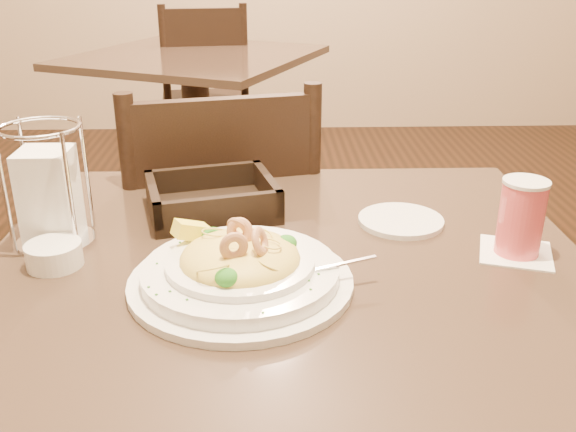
{
  "coord_description": "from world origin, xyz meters",
  "views": [
    {
      "loc": [
        -0.03,
        -0.81,
        1.18
      ],
      "look_at": [
        0.0,
        0.02,
        0.83
      ],
      "focal_mm": 40.0,
      "sensor_mm": 36.0,
      "label": 1
    }
  ],
  "objects_px": {
    "dining_chair_near": "(220,262)",
    "napkin_caddy": "(49,194)",
    "main_table": "(288,406)",
    "background_table": "(196,109)",
    "dining_chair_far": "(206,94)",
    "bread_basket": "(212,201)",
    "side_plate": "(401,221)",
    "drink_glass": "(521,218)",
    "pasta_bowl": "(240,268)",
    "butter_ramekin": "(54,255)"
  },
  "relations": [
    {
      "from": "dining_chair_near",
      "to": "napkin_caddy",
      "type": "xyz_separation_m",
      "value": [
        -0.22,
        -0.41,
        0.33
      ]
    },
    {
      "from": "main_table",
      "to": "background_table",
      "type": "bearing_deg",
      "value": 99.85
    },
    {
      "from": "dining_chair_far",
      "to": "bread_basket",
      "type": "distance_m",
      "value": 2.11
    },
    {
      "from": "main_table",
      "to": "dining_chair_far",
      "type": "relative_size",
      "value": 0.97
    },
    {
      "from": "main_table",
      "to": "dining_chair_far",
      "type": "xyz_separation_m",
      "value": [
        -0.33,
        2.31,
        -0.01
      ]
    },
    {
      "from": "background_table",
      "to": "dining_chair_far",
      "type": "xyz_separation_m",
      "value": [
        0.01,
        0.35,
        -0.01
      ]
    },
    {
      "from": "dining_chair_far",
      "to": "side_plate",
      "type": "relative_size",
      "value": 6.54
    },
    {
      "from": "main_table",
      "to": "drink_glass",
      "type": "xyz_separation_m",
      "value": [
        0.35,
        0.05,
        0.29
      ]
    },
    {
      "from": "drink_glass",
      "to": "pasta_bowl",
      "type": "bearing_deg",
      "value": -168.28
    },
    {
      "from": "background_table",
      "to": "drink_glass",
      "type": "relative_size",
      "value": 9.1
    },
    {
      "from": "main_table",
      "to": "butter_ramekin",
      "type": "height_order",
      "value": "butter_ramekin"
    },
    {
      "from": "dining_chair_near",
      "to": "drink_glass",
      "type": "height_order",
      "value": "dining_chair_near"
    },
    {
      "from": "bread_basket",
      "to": "napkin_caddy",
      "type": "relative_size",
      "value": 1.3
    },
    {
      "from": "main_table",
      "to": "butter_ramekin",
      "type": "distance_m",
      "value": 0.42
    },
    {
      "from": "side_plate",
      "to": "butter_ramekin",
      "type": "bearing_deg",
      "value": -165.59
    },
    {
      "from": "dining_chair_far",
      "to": "drink_glass",
      "type": "bearing_deg",
      "value": 99.15
    },
    {
      "from": "drink_glass",
      "to": "dining_chair_near",
      "type": "bearing_deg",
      "value": 136.06
    },
    {
      "from": "dining_chair_near",
      "to": "dining_chair_far",
      "type": "bearing_deg",
      "value": -96.72
    },
    {
      "from": "bread_basket",
      "to": "butter_ramekin",
      "type": "relative_size",
      "value": 3.1
    },
    {
      "from": "dining_chair_near",
      "to": "pasta_bowl",
      "type": "xyz_separation_m",
      "value": [
        0.08,
        -0.56,
        0.28
      ]
    },
    {
      "from": "side_plate",
      "to": "butter_ramekin",
      "type": "xyz_separation_m",
      "value": [
        -0.53,
        -0.14,
        0.01
      ]
    },
    {
      "from": "main_table",
      "to": "dining_chair_near",
      "type": "relative_size",
      "value": 0.97
    },
    {
      "from": "main_table",
      "to": "dining_chair_near",
      "type": "xyz_separation_m",
      "value": [
        -0.14,
        0.52,
        -0.01
      ]
    },
    {
      "from": "main_table",
      "to": "butter_ramekin",
      "type": "bearing_deg",
      "value": 174.26
    },
    {
      "from": "main_table",
      "to": "pasta_bowl",
      "type": "distance_m",
      "value": 0.27
    },
    {
      "from": "side_plate",
      "to": "dining_chair_near",
      "type": "bearing_deg",
      "value": 133.75
    },
    {
      "from": "dining_chair_far",
      "to": "pasta_bowl",
      "type": "xyz_separation_m",
      "value": [
        0.26,
        -2.34,
        0.28
      ]
    },
    {
      "from": "dining_chair_far",
      "to": "main_table",
      "type": "bearing_deg",
      "value": 90.61
    },
    {
      "from": "main_table",
      "to": "background_table",
      "type": "height_order",
      "value": "same"
    },
    {
      "from": "background_table",
      "to": "side_plate",
      "type": "xyz_separation_m",
      "value": [
        0.53,
        -1.79,
        0.24
      ]
    },
    {
      "from": "bread_basket",
      "to": "side_plate",
      "type": "height_order",
      "value": "bread_basket"
    },
    {
      "from": "dining_chair_far",
      "to": "side_plate",
      "type": "height_order",
      "value": "dining_chair_far"
    },
    {
      "from": "dining_chair_far",
      "to": "side_plate",
      "type": "distance_m",
      "value": 2.22
    },
    {
      "from": "bread_basket",
      "to": "dining_chair_near",
      "type": "bearing_deg",
      "value": 93.4
    },
    {
      "from": "main_table",
      "to": "side_plate",
      "type": "distance_m",
      "value": 0.35
    },
    {
      "from": "bread_basket",
      "to": "napkin_caddy",
      "type": "bearing_deg",
      "value": -154.18
    },
    {
      "from": "napkin_caddy",
      "to": "side_plate",
      "type": "relative_size",
      "value": 1.34
    },
    {
      "from": "pasta_bowl",
      "to": "drink_glass",
      "type": "height_order",
      "value": "drink_glass"
    },
    {
      "from": "dining_chair_far",
      "to": "drink_glass",
      "type": "height_order",
      "value": "dining_chair_far"
    },
    {
      "from": "pasta_bowl",
      "to": "dining_chair_far",
      "type": "bearing_deg",
      "value": 96.41
    },
    {
      "from": "background_table",
      "to": "side_plate",
      "type": "height_order",
      "value": "side_plate"
    },
    {
      "from": "background_table",
      "to": "napkin_caddy",
      "type": "distance_m",
      "value": 1.87
    },
    {
      "from": "background_table",
      "to": "side_plate",
      "type": "distance_m",
      "value": 1.88
    },
    {
      "from": "napkin_caddy",
      "to": "main_table",
      "type": "bearing_deg",
      "value": -17.41
    },
    {
      "from": "background_table",
      "to": "butter_ramekin",
      "type": "bearing_deg",
      "value": -89.98
    },
    {
      "from": "pasta_bowl",
      "to": "bread_basket",
      "type": "distance_m",
      "value": 0.27
    },
    {
      "from": "side_plate",
      "to": "dining_chair_far",
      "type": "bearing_deg",
      "value": 103.76
    },
    {
      "from": "bread_basket",
      "to": "main_table",
      "type": "bearing_deg",
      "value": -61.14
    },
    {
      "from": "background_table",
      "to": "dining_chair_far",
      "type": "bearing_deg",
      "value": 88.42
    },
    {
      "from": "main_table",
      "to": "pasta_bowl",
      "type": "relative_size",
      "value": 2.65
    }
  ]
}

